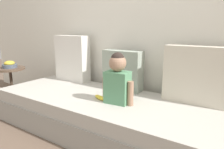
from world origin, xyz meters
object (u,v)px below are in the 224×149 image
Objects in this scene: throw_pillow_right at (195,75)px; throw_pillow_center at (123,70)px; banana at (100,98)px; fruit_bowl at (10,65)px; couch at (105,115)px; side_table at (11,76)px; toddler at (118,79)px; throw_pillow_left at (72,58)px.

throw_pillow_center is at bearing 180.00° from throw_pillow_right.
throw_pillow_right is 3.25× the size of banana.
fruit_bowl is at bearing -168.04° from throw_pillow_center.
couch is 14.62× the size of banana.
side_table is 2.51× the size of fruit_bowl.
banana is 1.66m from fruit_bowl.
toddler is at bearing -1.47° from side_table.
throw_pillow_right is 2.45m from fruit_bowl.
toddler is 1.84m from fruit_bowl.
throw_pillow_center is 0.81× the size of throw_pillow_right.
side_table is at bearing 179.93° from couch.
toddler reaches higher than fruit_bowl.
throw_pillow_left is at bearing 155.38° from couch.
throw_pillow_center is 0.90× the size of side_table.
couch is 0.96m from throw_pillow_right.
throw_pillow_right reaches higher than couch.
banana reaches higher than couch.
fruit_bowl is at bearing -158.40° from throw_pillow_left.
couch is 4.22× the size of throw_pillow_left.
toddler reaches higher than banana.
throw_pillow_right is 2.47m from side_table.
banana is (-0.19, -0.03, -0.21)m from toddler.
throw_pillow_left is at bearing 21.60° from side_table.
throw_pillow_right is (1.54, 0.00, -0.03)m from throw_pillow_left.
side_table is (-1.66, 0.00, 0.20)m from couch.
banana is at bearing -171.96° from toddler.
throw_pillow_left reaches higher than couch.
side_table is at bearing -171.77° from throw_pillow_right.
toddler is 2.79× the size of banana.
throw_pillow_left is at bearing 180.00° from throw_pillow_center.
fruit_bowl is (-1.84, 0.05, -0.05)m from toddler.
banana is (-0.77, -0.42, -0.24)m from throw_pillow_right.
fruit_bowl reaches higher than side_table.
couch is at bearing 166.11° from toddler.
throw_pillow_left is 2.95× the size of fruit_bowl.
throw_pillow_right reaches higher than toddler.
throw_pillow_left is 1.54m from throw_pillow_right.
banana is at bearing -151.25° from throw_pillow_right.
banana is 0.85× the size of fruit_bowl.
throw_pillow_left is 1.17× the size of side_table.
couch is 12.42× the size of fruit_bowl.
fruit_bowl is at bearing 179.93° from couch.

